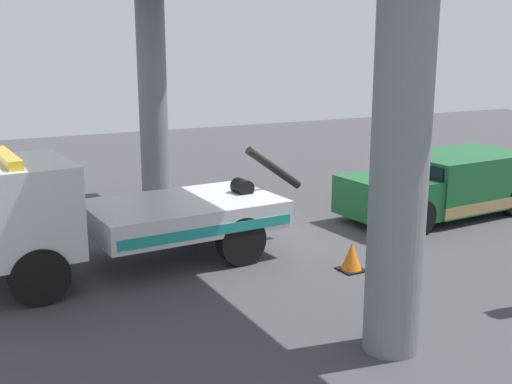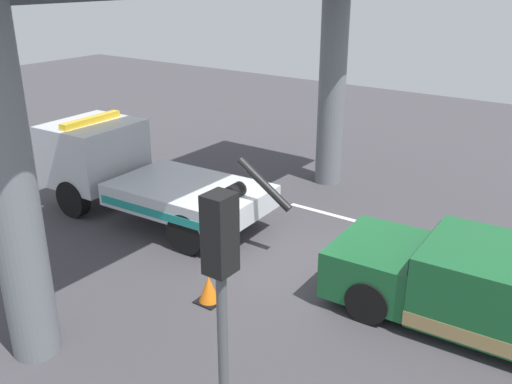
% 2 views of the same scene
% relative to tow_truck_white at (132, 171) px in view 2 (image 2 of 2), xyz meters
% --- Properties ---
extents(ground_plane, '(60.00, 40.00, 0.10)m').
position_rel_tow_truck_white_xyz_m(ground_plane, '(-4.44, -0.04, -1.25)').
color(ground_plane, '#423F44').
extents(lane_stripe_mid, '(2.60, 0.16, 0.01)m').
position_rel_tow_truck_white_xyz_m(lane_stripe_mid, '(-4.44, -2.97, -1.20)').
color(lane_stripe_mid, silver).
rests_on(lane_stripe_mid, ground).
extents(lane_stripe_east, '(2.60, 0.16, 0.01)m').
position_rel_tow_truck_white_xyz_m(lane_stripe_east, '(1.56, -2.97, -1.20)').
color(lane_stripe_east, silver).
rests_on(lane_stripe_east, ground).
extents(tow_truck_white, '(7.30, 2.67, 2.46)m').
position_rel_tow_truck_white_xyz_m(tow_truck_white, '(0.00, 0.00, 0.00)').
color(tow_truck_white, silver).
rests_on(tow_truck_white, ground).
extents(towed_van_green, '(5.30, 2.43, 1.58)m').
position_rel_tow_truck_white_xyz_m(towed_van_green, '(-9.13, -0.04, -0.42)').
color(towed_van_green, '#195B2D').
rests_on(towed_van_green, ground).
extents(traffic_light_near, '(0.39, 0.32, 4.01)m').
position_rel_tow_truck_white_xyz_m(traffic_light_near, '(-7.42, 5.40, 1.73)').
color(traffic_light_near, '#515456').
rests_on(traffic_light_near, ground).
extents(traffic_cone_orange, '(0.47, 0.47, 0.56)m').
position_rel_tow_truck_white_xyz_m(traffic_cone_orange, '(-4.49, 2.23, -0.94)').
color(traffic_cone_orange, orange).
rests_on(traffic_cone_orange, ground).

